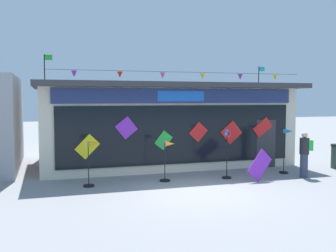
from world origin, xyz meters
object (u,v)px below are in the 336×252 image
object	(u,v)px
person_near_camera	(305,153)
display_kite_on_ground	(260,165)
wind_spinner_far_left	(92,160)
wind_spinner_center_left	(227,153)
wind_spinner_left	(168,156)
wind_spinner_center_right	(286,146)
kite_shop_building	(161,123)

from	to	relation	value
person_near_camera	display_kite_on_ground	xyz separation A→B (m)	(-1.90, -0.06, -0.33)
wind_spinner_far_left	wind_spinner_center_left	bearing A→B (deg)	-2.57
wind_spinner_center_left	display_kite_on_ground	size ratio (longest dim) A/B	1.71
wind_spinner_center_left	wind_spinner_far_left	bearing A→B (deg)	177.43
wind_spinner_left	person_near_camera	distance (m)	5.06
wind_spinner_center_left	display_kite_on_ground	distance (m)	1.22
wind_spinner_far_left	wind_spinner_center_right	world-z (taller)	wind_spinner_center_right
wind_spinner_center_left	person_near_camera	bearing A→B (deg)	-13.27
kite_shop_building	wind_spinner_center_right	distance (m)	5.62
kite_shop_building	wind_spinner_far_left	xyz separation A→B (m)	(-3.60, -4.06, -0.90)
kite_shop_building	wind_spinner_left	world-z (taller)	kite_shop_building
kite_shop_building	display_kite_on_ground	size ratio (longest dim) A/B	10.43
kite_shop_building	wind_spinner_center_left	xyz separation A→B (m)	(1.20, -4.28, -0.84)
wind_spinner_left	wind_spinner_center_left	world-z (taller)	wind_spinner_center_left
kite_shop_building	wind_spinner_center_left	bearing A→B (deg)	-74.27
kite_shop_building	wind_spinner_center_left	size ratio (longest dim) A/B	6.09
kite_shop_building	wind_spinner_left	distance (m)	4.26
wind_spinner_center_left	person_near_camera	xyz separation A→B (m)	(2.81, -0.66, -0.05)
wind_spinner_center_right	wind_spinner_left	bearing A→B (deg)	-179.75
wind_spinner_far_left	wind_spinner_center_left	xyz separation A→B (m)	(4.81, -0.22, 0.06)
wind_spinner_center_right	display_kite_on_ground	world-z (taller)	wind_spinner_center_right
wind_spinner_center_left	wind_spinner_center_right	distance (m)	2.67
kite_shop_building	person_near_camera	bearing A→B (deg)	-50.92
wind_spinner_center_left	person_near_camera	distance (m)	2.88
person_near_camera	wind_spinner_far_left	bearing A→B (deg)	-80.93
wind_spinner_left	display_kite_on_ground	distance (m)	3.24
kite_shop_building	wind_spinner_center_right	bearing A→B (deg)	-46.23
person_near_camera	display_kite_on_ground	bearing A→B (deg)	-72.43
kite_shop_building	wind_spinner_left	size ratio (longest dim) A/B	7.67
display_kite_on_ground	wind_spinner_center_left	bearing A→B (deg)	141.43
wind_spinner_center_left	wind_spinner_center_right	xyz separation A→B (m)	(2.65, 0.25, 0.13)
person_near_camera	wind_spinner_left	bearing A→B (deg)	-84.50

